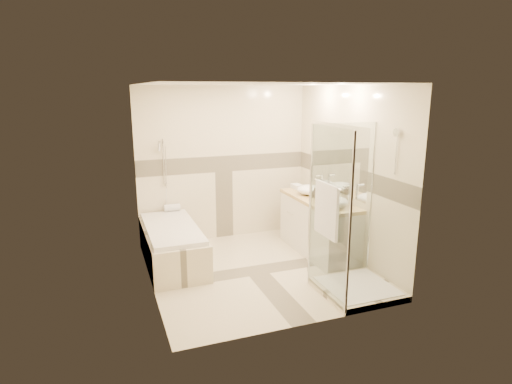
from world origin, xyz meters
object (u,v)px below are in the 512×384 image
object	(u,v)px
vessel_sink_near	(309,190)
amenity_bottle_b	(315,192)
shower_enclosure	(347,253)
vanity	(318,226)
vessel_sink_far	(335,202)
bathtub	(172,243)
amenity_bottle_a	(317,193)

from	to	relation	value
vessel_sink_near	amenity_bottle_b	xyz separation A→B (m)	(0.00, -0.19, -0.00)
amenity_bottle_b	shower_enclosure	bearing A→B (deg)	-101.20
vanity	shower_enclosure	size ratio (longest dim) A/B	0.79
vanity	vessel_sink_near	world-z (taller)	vessel_sink_near
amenity_bottle_b	vessel_sink_far	bearing A→B (deg)	-90.00
vessel_sink_near	bathtub	bearing A→B (deg)	178.68
vessel_sink_near	amenity_bottle_a	world-z (taller)	amenity_bottle_a
bathtub	shower_enclosure	world-z (taller)	shower_enclosure
shower_enclosure	vessel_sink_far	bearing A→B (deg)	70.83
vanity	amenity_bottle_a	bearing A→B (deg)	114.12
bathtub	vessel_sink_far	size ratio (longest dim) A/B	4.66
shower_enclosure	vessel_sink_far	xyz separation A→B (m)	(0.27, 0.78, 0.42)
bathtub	shower_enclosure	bearing A→B (deg)	-41.10
vanity	amenity_bottle_b	world-z (taller)	amenity_bottle_b
bathtub	vessel_sink_far	xyz separation A→B (m)	(2.13, -0.84, 0.62)
vanity	vessel_sink_far	xyz separation A→B (m)	(-0.02, -0.49, 0.50)
bathtub	vanity	xyz separation A→B (m)	(2.15, -0.35, 0.12)
vessel_sink_near	vessel_sink_far	bearing A→B (deg)	-90.00
vessel_sink_far	amenity_bottle_b	size ratio (longest dim) A/B	2.47
vanity	vessel_sink_far	distance (m)	0.70
bathtub	amenity_bottle_a	size ratio (longest dim) A/B	11.27
vessel_sink_far	amenity_bottle_b	distance (m)	0.59
vanity	shower_enclosure	bearing A→B (deg)	-102.97
vanity	amenity_bottle_a	distance (m)	0.50
shower_enclosure	vessel_sink_near	bearing A→B (deg)	80.16
shower_enclosure	vessel_sink_near	world-z (taller)	shower_enclosure
bathtub	vessel_sink_near	world-z (taller)	vessel_sink_near
vessel_sink_far	amenity_bottle_b	world-z (taller)	amenity_bottle_b
vanity	amenity_bottle_b	bearing A→B (deg)	100.55
vessel_sink_far	shower_enclosure	bearing A→B (deg)	-109.17
shower_enclosure	vessel_sink_near	xyz separation A→B (m)	(0.27, 1.57, 0.42)
shower_enclosure	bathtub	bearing A→B (deg)	138.90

